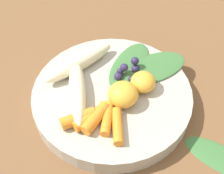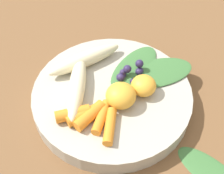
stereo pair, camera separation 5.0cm
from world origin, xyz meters
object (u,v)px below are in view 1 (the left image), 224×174
(orange_segment_near, at_px, (143,82))
(banana_peeled_left, at_px, (77,91))
(bowl, at_px, (112,97))
(banana_peeled_right, at_px, (80,63))
(kale_leaf_stray, at_px, (221,157))

(orange_segment_near, bearing_deg, banana_peeled_left, 31.62)
(bowl, relative_size, banana_peeled_right, 1.92)
(bowl, relative_size, banana_peeled_left, 1.92)
(banana_peeled_right, xyz_separation_m, kale_leaf_stray, (-0.26, 0.06, -0.04))
(banana_peeled_left, bearing_deg, kale_leaf_stray, 60.45)
(banana_peeled_right, height_order, orange_segment_near, orange_segment_near)
(banana_peeled_left, distance_m, orange_segment_near, 0.11)
(orange_segment_near, bearing_deg, kale_leaf_stray, 157.21)
(orange_segment_near, bearing_deg, bowl, 29.20)
(banana_peeled_left, bearing_deg, banana_peeled_right, 174.45)
(banana_peeled_left, xyz_separation_m, orange_segment_near, (-0.09, -0.06, 0.00))
(banana_peeled_left, distance_m, kale_leaf_stray, 0.24)
(orange_segment_near, height_order, kale_leaf_stray, orange_segment_near)
(banana_peeled_right, relative_size, orange_segment_near, 3.37)
(banana_peeled_right, bearing_deg, orange_segment_near, 116.40)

